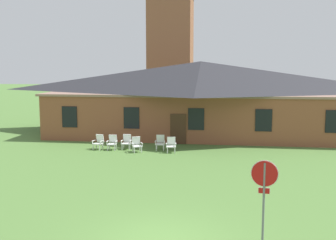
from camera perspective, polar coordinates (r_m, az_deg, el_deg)
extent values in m
cube|color=brown|center=(33.18, 4.50, 0.97)|extent=(22.54, 10.00, 3.20)
cube|color=#926D5E|center=(33.03, 4.53, 3.87)|extent=(22.99, 10.20, 0.16)
pyramid|color=#28282D|center=(32.98, 4.56, 6.05)|extent=(23.44, 10.40, 2.36)
cube|color=black|center=(30.16, -13.44, 0.43)|extent=(1.10, 0.06, 1.50)
cube|color=black|center=(28.84, -5.07, 0.29)|extent=(1.10, 0.06, 1.50)
cube|color=black|center=(28.18, 3.90, 0.13)|extent=(1.10, 0.06, 1.50)
cube|color=black|center=(28.24, 13.07, -0.04)|extent=(1.10, 0.06, 1.50)
cube|color=black|center=(29.00, 21.97, -0.20)|extent=(1.10, 0.06, 1.50)
cube|color=#422819|center=(28.39, 1.42, -1.25)|extent=(1.10, 0.06, 2.10)
cube|color=#93563D|center=(47.53, 0.38, 8.91)|extent=(4.80, 4.80, 13.02)
cylinder|color=slate|center=(12.83, 13.06, -11.38)|extent=(0.07, 0.07, 2.57)
cylinder|color=white|center=(12.57, 13.20, -7.21)|extent=(0.80, 0.13, 0.81)
cylinder|color=#B71414|center=(12.54, 13.19, -7.24)|extent=(0.75, 0.13, 0.76)
cube|color=#B71414|center=(12.69, 13.12, -9.50)|extent=(0.32, 0.07, 0.16)
cube|color=white|center=(12.71, 13.13, -9.48)|extent=(0.34, 0.07, 0.18)
cube|color=silver|center=(26.75, -9.45, -3.79)|extent=(0.06, 0.06, 0.36)
cube|color=silver|center=(26.96, -10.31, -3.72)|extent=(0.06, 0.06, 0.36)
cube|color=silver|center=(27.13, -9.01, -3.62)|extent=(0.06, 0.06, 0.36)
cube|color=silver|center=(27.34, -9.86, -3.55)|extent=(0.06, 0.06, 0.36)
cube|color=silver|center=(27.01, -9.67, -3.25)|extent=(0.63, 0.61, 0.05)
cube|color=silver|center=(27.22, -9.37, -2.51)|extent=(0.54, 0.28, 0.54)
cube|color=silver|center=(26.82, -9.15, -2.89)|extent=(0.15, 0.47, 0.03)
cube|color=silver|center=(26.70, -9.31, -3.18)|extent=(0.05, 0.05, 0.22)
cube|color=silver|center=(27.09, -10.24, -2.81)|extent=(0.15, 0.47, 0.03)
cube|color=silver|center=(26.97, -10.40, -3.09)|extent=(0.05, 0.05, 0.22)
cube|color=white|center=(26.49, -7.37, -3.86)|extent=(0.05, 0.05, 0.36)
cube|color=white|center=(26.59, -8.33, -3.84)|extent=(0.05, 0.05, 0.36)
cube|color=white|center=(26.91, -7.16, -3.68)|extent=(0.05, 0.05, 0.36)
cube|color=white|center=(27.01, -8.11, -3.65)|extent=(0.05, 0.05, 0.36)
cube|color=white|center=(26.71, -7.75, -3.33)|extent=(0.56, 0.54, 0.05)
cube|color=white|center=(26.95, -7.61, -2.58)|extent=(0.52, 0.21, 0.54)
cube|color=white|center=(26.59, -7.16, -2.94)|extent=(0.08, 0.47, 0.03)
cube|color=white|center=(26.46, -7.23, -3.23)|extent=(0.04, 0.04, 0.22)
cube|color=white|center=(26.72, -8.37, -2.91)|extent=(0.08, 0.47, 0.03)
cube|color=white|center=(26.59, -8.45, -3.20)|extent=(0.04, 0.04, 0.22)
cube|color=white|center=(26.59, -5.39, -3.79)|extent=(0.05, 0.05, 0.36)
cube|color=white|center=(26.68, -6.36, -3.76)|extent=(0.05, 0.05, 0.36)
cube|color=white|center=(27.01, -5.20, -3.61)|extent=(0.05, 0.05, 0.36)
cube|color=white|center=(27.11, -6.15, -3.58)|extent=(0.05, 0.05, 0.36)
cube|color=white|center=(26.81, -5.78, -3.26)|extent=(0.55, 0.53, 0.05)
cube|color=white|center=(27.05, -5.65, -2.51)|extent=(0.52, 0.20, 0.54)
cube|color=white|center=(26.69, -5.19, -2.87)|extent=(0.07, 0.47, 0.03)
cube|color=white|center=(26.56, -5.25, -3.17)|extent=(0.04, 0.04, 0.22)
cube|color=white|center=(26.81, -6.40, -2.84)|extent=(0.07, 0.47, 0.03)
cube|color=white|center=(26.68, -6.48, -3.13)|extent=(0.04, 0.04, 0.22)
cube|color=white|center=(25.75, -3.68, -4.15)|extent=(0.07, 0.07, 0.36)
cube|color=white|center=(25.65, -4.68, -4.20)|extent=(0.07, 0.07, 0.36)
cube|color=white|center=(26.17, -3.90, -3.96)|extent=(0.07, 0.07, 0.36)
cube|color=white|center=(26.08, -4.89, -4.01)|extent=(0.07, 0.07, 0.36)
cube|color=white|center=(25.87, -4.30, -3.63)|extent=(0.71, 0.70, 0.05)
cube|color=white|center=(26.11, -4.45, -2.86)|extent=(0.55, 0.39, 0.54)
cube|color=white|center=(25.88, -3.66, -3.19)|extent=(0.25, 0.45, 0.03)
cube|color=white|center=(25.74, -3.58, -3.49)|extent=(0.05, 0.05, 0.22)
cube|color=white|center=(25.75, -4.92, -3.25)|extent=(0.25, 0.45, 0.03)
cube|color=white|center=(25.62, -4.84, -3.56)|extent=(0.05, 0.05, 0.22)
cube|color=silver|center=(26.29, -0.64, -3.89)|extent=(0.05, 0.05, 0.36)
cube|color=silver|center=(26.33, -1.64, -3.87)|extent=(0.05, 0.05, 0.36)
cube|color=silver|center=(26.72, -0.57, -3.70)|extent=(0.05, 0.05, 0.36)
cube|color=silver|center=(26.76, -1.55, -3.69)|extent=(0.05, 0.05, 0.36)
cube|color=silver|center=(26.48, -1.10, -3.35)|extent=(0.58, 0.56, 0.05)
cube|color=silver|center=(26.73, -1.05, -2.59)|extent=(0.53, 0.23, 0.54)
cube|color=silver|center=(26.40, -0.48, -2.95)|extent=(0.09, 0.47, 0.03)
cube|color=silver|center=(26.27, -0.50, -3.25)|extent=(0.04, 0.04, 0.22)
cube|color=silver|center=(26.45, -1.73, -2.94)|extent=(0.09, 0.47, 0.03)
cube|color=silver|center=(26.31, -1.77, -3.24)|extent=(0.04, 0.04, 0.22)
cube|color=white|center=(25.52, 0.94, -4.24)|extent=(0.05, 0.05, 0.36)
cube|color=white|center=(25.53, -0.09, -4.23)|extent=(0.05, 0.05, 0.36)
cube|color=white|center=(25.95, 0.96, -4.04)|extent=(0.05, 0.05, 0.36)
cube|color=white|center=(25.97, -0.06, -4.03)|extent=(0.05, 0.05, 0.36)
cube|color=white|center=(25.70, 0.44, -3.69)|extent=(0.59, 0.57, 0.05)
cube|color=white|center=(25.95, 0.46, -2.90)|extent=(0.53, 0.24, 0.54)
cube|color=white|center=(25.64, 1.08, -3.27)|extent=(0.11, 0.47, 0.03)
cube|color=white|center=(25.50, 1.08, -3.58)|extent=(0.04, 0.04, 0.22)
cube|color=white|center=(25.65, -0.21, -3.26)|extent=(0.11, 0.47, 0.03)
cube|color=white|center=(25.52, -0.23, -3.58)|extent=(0.04, 0.04, 0.22)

